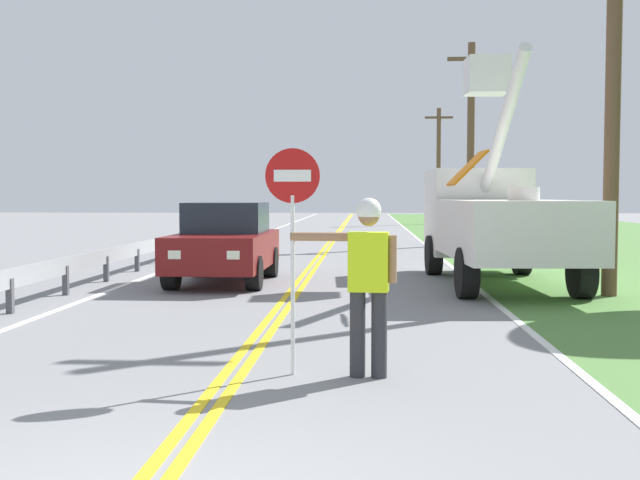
% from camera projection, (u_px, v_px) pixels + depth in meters
% --- Properties ---
extents(centerline_yellow_left, '(0.11, 110.00, 0.01)m').
position_uv_depth(centerline_yellow_left, '(318.00, 255.00, 24.20)').
color(centerline_yellow_left, yellow).
rests_on(centerline_yellow_left, ground).
extents(centerline_yellow_right, '(0.11, 110.00, 0.01)m').
position_uv_depth(centerline_yellow_right, '(324.00, 255.00, 24.19)').
color(centerline_yellow_right, yellow).
rests_on(centerline_yellow_right, ground).
extents(edge_line_right, '(0.12, 110.00, 0.01)m').
position_uv_depth(edge_line_right, '(438.00, 256.00, 23.98)').
color(edge_line_right, silver).
rests_on(edge_line_right, ground).
extents(edge_line_left, '(0.12, 110.00, 0.01)m').
position_uv_depth(edge_line_left, '(206.00, 255.00, 24.40)').
color(edge_line_left, silver).
rests_on(edge_line_left, ground).
extents(flagger_worker, '(1.08, 0.28, 1.83)m').
position_uv_depth(flagger_worker, '(367.00, 275.00, 7.92)').
color(flagger_worker, '#2D2D33').
rests_on(flagger_worker, ground).
extents(stop_sign_paddle, '(0.56, 0.04, 2.33)m').
position_uv_depth(stop_sign_paddle, '(293.00, 209.00, 8.00)').
color(stop_sign_paddle, silver).
rests_on(stop_sign_paddle, ground).
extents(utility_bucket_truck, '(2.67, 6.91, 4.89)m').
position_uv_depth(utility_bucket_truck, '(494.00, 217.00, 16.55)').
color(utility_bucket_truck, white).
rests_on(utility_bucket_truck, ground).
extents(oncoming_sedan_nearest, '(1.94, 4.12, 1.70)m').
position_uv_depth(oncoming_sedan_nearest, '(225.00, 244.00, 16.60)').
color(oncoming_sedan_nearest, maroon).
rests_on(oncoming_sedan_nearest, ground).
extents(utility_pole_near, '(1.80, 0.28, 8.53)m').
position_uv_depth(utility_pole_near, '(614.00, 52.00, 14.18)').
color(utility_pole_near, brown).
rests_on(utility_pole_near, ground).
extents(utility_pole_mid, '(1.80, 0.28, 7.56)m').
position_uv_depth(utility_pole_mid, '(471.00, 139.00, 29.44)').
color(utility_pole_mid, brown).
rests_on(utility_pole_mid, ground).
extents(utility_pole_far, '(1.80, 0.28, 7.50)m').
position_uv_depth(utility_pole_far, '(439.00, 164.00, 50.85)').
color(utility_pole_far, brown).
rests_on(utility_pole_far, ground).
extents(guardrail_left_shoulder, '(0.10, 32.00, 0.71)m').
position_uv_depth(guardrail_left_shoulder, '(150.00, 247.00, 20.23)').
color(guardrail_left_shoulder, '#9EA0A3').
rests_on(guardrail_left_shoulder, ground).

